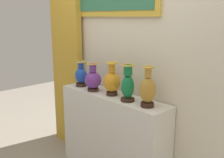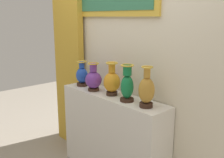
{
  "view_description": "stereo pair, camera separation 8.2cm",
  "coord_description": "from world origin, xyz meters",
  "px_view_note": "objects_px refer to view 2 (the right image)",
  "views": [
    {
      "loc": [
        1.92,
        -1.85,
        1.75
      ],
      "look_at": [
        0.0,
        0.0,
        1.11
      ],
      "focal_mm": 42.13,
      "sensor_mm": 36.0,
      "label": 1
    },
    {
      "loc": [
        1.98,
        -1.79,
        1.75
      ],
      "look_at": [
        0.0,
        0.0,
        1.11
      ],
      "focal_mm": 42.13,
      "sensor_mm": 36.0,
      "label": 2
    }
  ],
  "objects_px": {
    "vase_ochre": "(146,90)",
    "vase_amber": "(112,81)",
    "vase_sapphire": "(82,75)",
    "vase_violet": "(93,79)",
    "vase_emerald": "(127,85)"
  },
  "relations": [
    {
      "from": "vase_sapphire",
      "to": "vase_ochre",
      "type": "height_order",
      "value": "vase_ochre"
    },
    {
      "from": "vase_sapphire",
      "to": "vase_amber",
      "type": "relative_size",
      "value": 0.85
    },
    {
      "from": "vase_amber",
      "to": "vase_emerald",
      "type": "height_order",
      "value": "vase_emerald"
    },
    {
      "from": "vase_sapphire",
      "to": "vase_violet",
      "type": "bearing_deg",
      "value": -6.46
    },
    {
      "from": "vase_sapphire",
      "to": "vase_amber",
      "type": "height_order",
      "value": "vase_amber"
    },
    {
      "from": "vase_sapphire",
      "to": "vase_amber",
      "type": "xyz_separation_m",
      "value": [
        0.52,
        0.01,
        0.02
      ]
    },
    {
      "from": "vase_ochre",
      "to": "vase_amber",
      "type": "bearing_deg",
      "value": 177.81
    },
    {
      "from": "vase_emerald",
      "to": "vase_violet",
      "type": "bearing_deg",
      "value": -179.09
    },
    {
      "from": "vase_violet",
      "to": "vase_ochre",
      "type": "height_order",
      "value": "vase_ochre"
    },
    {
      "from": "vase_emerald",
      "to": "vase_ochre",
      "type": "relative_size",
      "value": 0.96
    },
    {
      "from": "vase_violet",
      "to": "vase_emerald",
      "type": "distance_m",
      "value": 0.52
    },
    {
      "from": "vase_violet",
      "to": "vase_ochre",
      "type": "xyz_separation_m",
      "value": [
        0.75,
        0.02,
        0.03
      ]
    },
    {
      "from": "vase_sapphire",
      "to": "vase_emerald",
      "type": "xyz_separation_m",
      "value": [
        0.77,
        -0.02,
        0.03
      ]
    },
    {
      "from": "vase_violet",
      "to": "vase_emerald",
      "type": "bearing_deg",
      "value": 0.91
    },
    {
      "from": "vase_emerald",
      "to": "vase_sapphire",
      "type": "bearing_deg",
      "value": 178.45
    }
  ]
}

